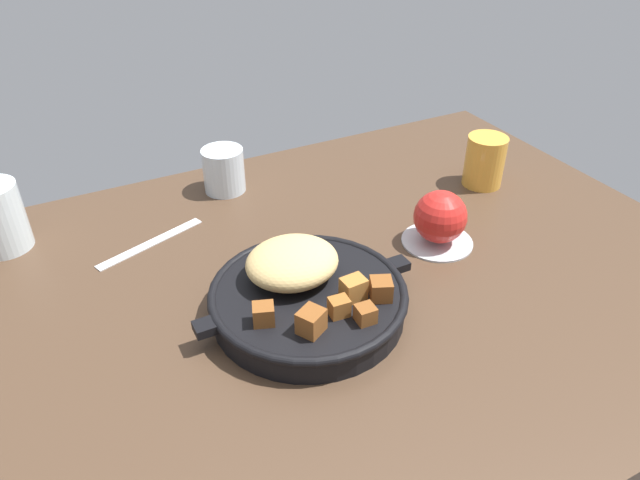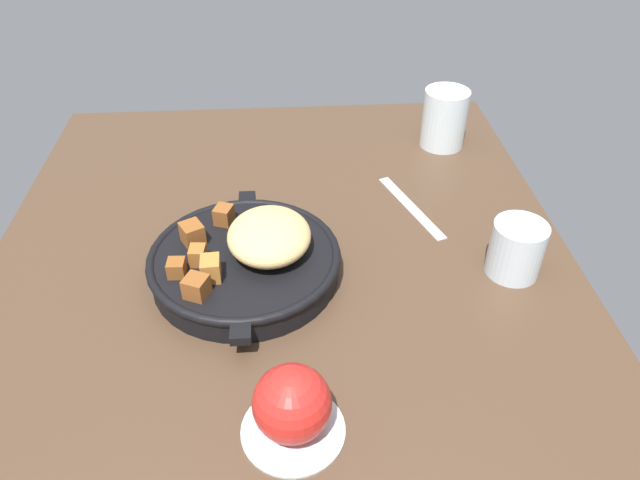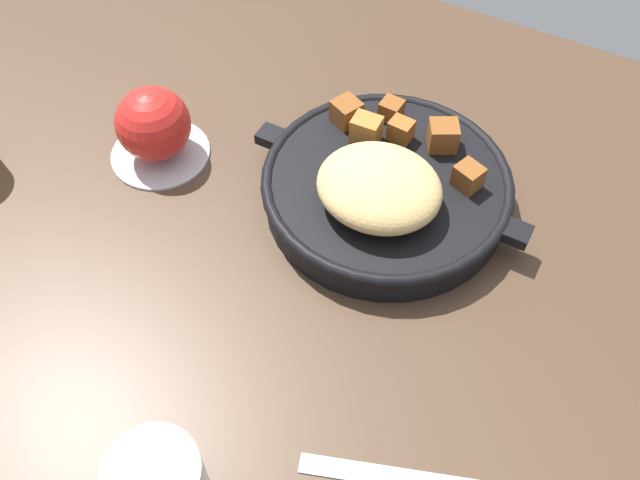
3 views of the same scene
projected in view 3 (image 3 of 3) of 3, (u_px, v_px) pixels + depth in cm
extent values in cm
cube|color=#473323|center=(314.00, 222.00, 72.67)|extent=(111.99, 80.38, 2.40)
cylinder|color=black|center=(386.00, 191.00, 71.22)|extent=(24.45, 24.45, 3.65)
torus|color=black|center=(387.00, 181.00, 69.99)|extent=(25.16, 25.16, 1.20)
cube|color=black|center=(271.00, 137.00, 74.08)|extent=(2.64, 2.40, 1.20)
cube|color=black|center=(516.00, 233.00, 66.32)|extent=(2.64, 2.40, 1.20)
ellipsoid|color=tan|center=(379.00, 187.00, 65.92)|extent=(12.02, 10.77, 4.76)
cube|color=#A86B2D|center=(366.00, 130.00, 71.88)|extent=(2.99, 2.48, 2.87)
cube|color=#935623|center=(401.00, 130.00, 72.22)|extent=(2.46, 2.13, 2.31)
cube|color=brown|center=(391.00, 110.00, 74.21)|extent=(2.28, 2.22, 2.12)
cube|color=brown|center=(346.00, 112.00, 73.63)|extent=(3.46, 3.46, 2.62)
cube|color=brown|center=(443.00, 136.00, 71.34)|extent=(3.79, 3.67, 2.89)
cube|color=brown|center=(468.00, 177.00, 68.24)|extent=(3.11, 2.96, 2.49)
cylinder|color=#B7BABF|center=(160.00, 152.00, 76.56)|extent=(10.69, 10.69, 0.60)
sphere|color=red|center=(153.00, 124.00, 73.19)|extent=(7.87, 7.87, 7.87)
cube|color=silver|center=(411.00, 480.00, 55.28)|extent=(17.26, 7.47, 0.36)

